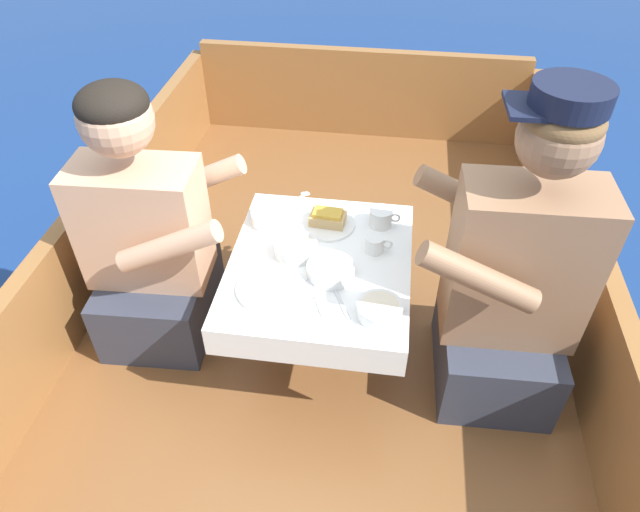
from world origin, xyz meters
TOP-DOWN VIEW (x-y plane):
  - ground_plane at (0.00, 0.00)m, footprint 60.00×60.00m
  - boat_deck at (0.00, 0.00)m, footprint 1.88×3.31m
  - gunwale_port at (-0.91, 0.00)m, footprint 0.06×3.31m
  - gunwale_starboard at (0.91, 0.00)m, footprint 0.06×3.31m
  - bow_coaming at (0.00, 1.62)m, footprint 1.76×0.06m
  - cockpit_table at (0.00, 0.01)m, footprint 0.58×0.68m
  - person_port at (-0.59, 0.04)m, footprint 0.54×0.46m
  - person_starboard at (0.59, -0.04)m, footprint 0.53×0.45m
  - plate_sandwich at (-0.00, 0.20)m, footprint 0.19×0.19m
  - plate_bread at (-0.13, -0.14)m, footprint 0.21×0.21m
  - sandwich at (-0.00, 0.20)m, footprint 0.12×0.08m
  - bowl_port_near at (0.20, -0.20)m, footprint 0.13×0.13m
  - bowl_starboard_near at (-0.19, 0.19)m, footprint 0.15×0.15m
  - bowl_center_far at (0.04, -0.05)m, footprint 0.15×0.15m
  - bowl_port_far at (-0.08, 0.04)m, footprint 0.14×0.14m
  - coffee_cup_port at (0.17, 0.08)m, footprint 0.09×0.06m
  - coffee_cup_starboard at (0.18, 0.22)m, footprint 0.11×0.08m
  - utensil_spoon_starboard at (0.00, -0.14)m, footprint 0.09×0.16m
  - utensil_spoon_port at (0.07, -0.13)m, footprint 0.09×0.16m
  - utensil_spoon_center at (-0.13, 0.33)m, footprint 0.10×0.15m

SIDE VIEW (x-z plane):
  - ground_plane at x=0.00m, z-range 0.00..0.00m
  - boat_deck at x=0.00m, z-range 0.00..0.32m
  - gunwale_port at x=-0.91m, z-range 0.32..0.73m
  - gunwale_starboard at x=0.91m, z-range 0.32..0.73m
  - bow_coaming at x=0.00m, z-range 0.32..0.80m
  - cockpit_table at x=0.00m, z-range 0.47..0.89m
  - person_port at x=-0.59m, z-range 0.23..1.19m
  - utensil_spoon_starboard at x=0.00m, z-range 0.73..0.74m
  - utensil_spoon_port at x=0.07m, z-range 0.73..0.74m
  - utensil_spoon_center at x=-0.13m, z-range 0.73..0.74m
  - plate_bread at x=-0.13m, z-range 0.73..0.74m
  - plate_sandwich at x=0.00m, z-range 0.73..0.74m
  - person_starboard at x=0.59m, z-range 0.22..1.28m
  - bowl_starboard_near at x=-0.19m, z-range 0.73..0.77m
  - bowl_port_near at x=0.20m, z-range 0.73..0.77m
  - bowl_center_far at x=0.04m, z-range 0.73..0.77m
  - bowl_port_far at x=-0.08m, z-range 0.73..0.77m
  - coffee_cup_port at x=0.17m, z-range 0.73..0.79m
  - sandwich at x=0.00m, z-range 0.74..0.79m
  - coffee_cup_starboard at x=0.18m, z-range 0.73..0.80m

